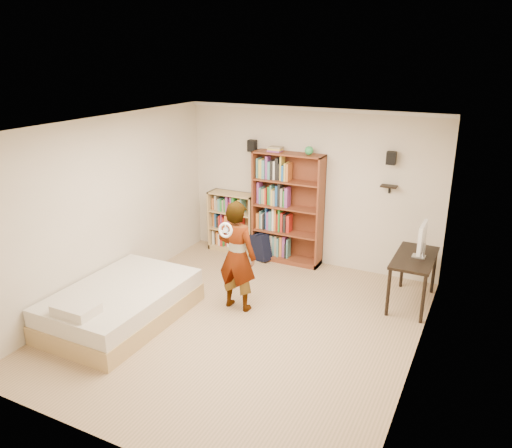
{
  "coord_description": "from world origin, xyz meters",
  "views": [
    {
      "loc": [
        2.85,
        -5.31,
        3.54
      ],
      "look_at": [
        -0.08,
        0.6,
        1.26
      ],
      "focal_mm": 35.0,
      "sensor_mm": 36.0,
      "label": 1
    }
  ],
  "objects": [
    {
      "name": "person",
      "position": [
        -0.29,
        0.41,
        0.81
      ],
      "size": [
        0.6,
        0.41,
        1.62
      ],
      "primitive_type": "imported",
      "rotation": [
        0.0,
        0.0,
        3.11
      ],
      "color": "black",
      "rests_on": "ground"
    },
    {
      "name": "ground",
      "position": [
        0.0,
        0.0,
        0.0
      ],
      "size": [
        4.5,
        5.0,
        0.01
      ],
      "primitive_type": "cube",
      "color": "tan",
      "rests_on": "ground"
    },
    {
      "name": "speaker_left",
      "position": [
        -1.05,
        2.4,
        2.0
      ],
      "size": [
        0.14,
        0.12,
        0.2
      ],
      "primitive_type": "cube",
      "color": "black",
      "rests_on": "room_shell"
    },
    {
      "name": "speaker_right",
      "position": [
        1.35,
        2.4,
        2.0
      ],
      "size": [
        0.14,
        0.12,
        0.2
      ],
      "primitive_type": "cube",
      "color": "black",
      "rests_on": "room_shell"
    },
    {
      "name": "crown_molding",
      "position": [
        0.0,
        0.0,
        2.67
      ],
      "size": [
        4.5,
        5.0,
        0.06
      ],
      "color": "silver",
      "rests_on": "room_shell"
    },
    {
      "name": "navy_bag",
      "position": [
        -0.76,
        2.15,
        0.25
      ],
      "size": [
        0.43,
        0.35,
        0.5
      ],
      "primitive_type": null,
      "rotation": [
        0.0,
        0.0,
        -0.34
      ],
      "color": "black",
      "rests_on": "ground"
    },
    {
      "name": "room_shell",
      "position": [
        0.0,
        0.0,
        1.76
      ],
      "size": [
        4.52,
        5.02,
        2.71
      ],
      "color": "beige",
      "rests_on": "ground"
    },
    {
      "name": "wii_wheel",
      "position": [
        -0.29,
        0.11,
        1.3
      ],
      "size": [
        0.21,
        0.08,
        0.21
      ],
      "primitive_type": "torus",
      "rotation": [
        1.36,
        0.0,
        0.0
      ],
      "color": "white",
      "rests_on": "person"
    },
    {
      "name": "daybed",
      "position": [
        -1.55,
        -0.63,
        0.31
      ],
      "size": [
        1.36,
        2.1,
        0.62
      ],
      "primitive_type": null,
      "color": "silver",
      "rests_on": "ground"
    },
    {
      "name": "wall_shelf",
      "position": [
        1.35,
        2.41,
        1.55
      ],
      "size": [
        0.25,
        0.16,
        0.02
      ],
      "primitive_type": "cube",
      "color": "black",
      "rests_on": "room_shell"
    },
    {
      "name": "tall_bookshelf",
      "position": [
        -0.33,
        2.32,
        0.97
      ],
      "size": [
        1.23,
        0.36,
        1.95
      ],
      "primitive_type": null,
      "color": "brown",
      "rests_on": "ground"
    },
    {
      "name": "imac",
      "position": [
        2.0,
        1.66,
        1.01
      ],
      "size": [
        0.14,
        0.51,
        0.5
      ],
      "primitive_type": null,
      "rotation": [
        0.0,
        0.0,
        0.08
      ],
      "color": "white",
      "rests_on": "computer_desk"
    },
    {
      "name": "computer_desk",
      "position": [
        1.95,
        1.65,
        0.38
      ],
      "size": [
        0.55,
        1.1,
        0.75
      ],
      "primitive_type": null,
      "color": "black",
      "rests_on": "ground"
    },
    {
      "name": "low_bookshelf",
      "position": [
        -1.43,
        2.33,
        0.56
      ],
      "size": [
        0.89,
        0.33,
        1.11
      ],
      "primitive_type": null,
      "color": "tan",
      "rests_on": "ground"
    }
  ]
}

